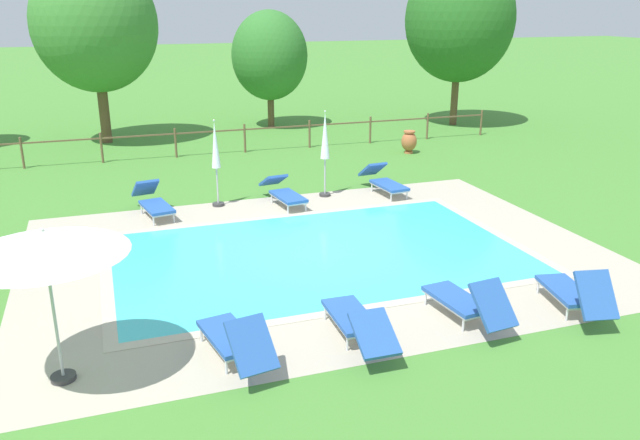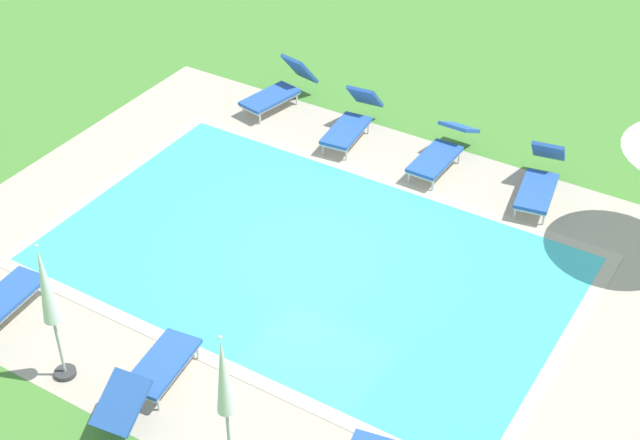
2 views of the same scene
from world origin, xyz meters
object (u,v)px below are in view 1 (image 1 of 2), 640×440
(patio_umbrella_open_by_bench, at_px, (44,243))
(patio_umbrella_closed_row_west, at_px, (216,152))
(sun_lounger_north_near_steps, at_px, (284,192))
(tree_centre, at_px, (270,56))
(sun_lounger_north_mid, at_px, (235,339))
(sun_lounger_north_far, at_px, (384,181))
(sun_lounger_north_end, at_px, (357,321))
(terracotta_urn_near_fence, at_px, (409,141))
(patio_umbrella_closed_row_mid_west, at_px, (325,141))
(tree_east_mid, at_px, (95,25))
(sun_lounger_south_near_corner, at_px, (466,301))
(sun_lounger_south_mid, at_px, (575,292))
(tree_far_west, at_px, (460,20))
(sun_lounger_south_far, at_px, (153,201))

(patio_umbrella_open_by_bench, relative_size, patio_umbrella_closed_row_west, 1.00)
(sun_lounger_north_near_steps, relative_size, tree_centre, 0.42)
(patio_umbrella_open_by_bench, bearing_deg, sun_lounger_north_mid, -7.22)
(sun_lounger_north_far, distance_m, patio_umbrella_open_by_bench, 11.36)
(sun_lounger_north_end, relative_size, terracotta_urn_near_fence, 2.50)
(sun_lounger_north_mid, xyz_separation_m, patio_umbrella_closed_row_west, (1.22, 8.02, 1.10))
(sun_lounger_north_near_steps, height_order, sun_lounger_north_far, sun_lounger_north_far)
(patio_umbrella_closed_row_mid_west, xyz_separation_m, tree_east_mid, (-5.66, 9.88, 2.89))
(sun_lounger_south_near_corner, relative_size, terracotta_urn_near_fence, 2.37)
(sun_lounger_south_mid, distance_m, tree_far_west, 19.26)
(sun_lounger_south_far, xyz_separation_m, patio_umbrella_closed_row_west, (1.72, 0.28, 1.12))
(sun_lounger_north_near_steps, height_order, patio_umbrella_closed_row_mid_west, patio_umbrella_closed_row_mid_west)
(terracotta_urn_near_fence, bearing_deg, sun_lounger_north_end, -119.95)
(sun_lounger_north_near_steps, relative_size, patio_umbrella_closed_row_mid_west, 0.87)
(sun_lounger_north_far, bearing_deg, terracotta_urn_near_fence, 55.92)
(sun_lounger_north_mid, relative_size, tree_far_west, 0.28)
(tree_centre, bearing_deg, sun_lounger_north_near_steps, -103.25)
(sun_lounger_south_mid, xyz_separation_m, patio_umbrella_closed_row_west, (-4.77, 8.36, 1.10))
(sun_lounger_north_near_steps, distance_m, sun_lounger_south_near_corner, 7.65)
(sun_lounger_south_near_corner, height_order, patio_umbrella_open_by_bench, patio_umbrella_open_by_bench)
(sun_lounger_south_near_corner, height_order, patio_umbrella_closed_row_mid_west, patio_umbrella_closed_row_mid_west)
(patio_umbrella_closed_row_west, bearing_deg, sun_lounger_north_mid, -98.64)
(tree_east_mid, bearing_deg, sun_lounger_south_mid, -67.90)
(sun_lounger_south_near_corner, height_order, terracotta_urn_near_fence, sun_lounger_south_near_corner)
(sun_lounger_north_near_steps, relative_size, sun_lounger_north_mid, 1.06)
(patio_umbrella_open_by_bench, bearing_deg, sun_lounger_north_near_steps, 53.23)
(sun_lounger_north_end, height_order, sun_lounger_south_far, sun_lounger_south_far)
(sun_lounger_north_end, distance_m, sun_lounger_south_near_corner, 2.02)
(tree_east_mid, bearing_deg, sun_lounger_north_near_steps, -67.18)
(sun_lounger_south_mid, relative_size, tree_east_mid, 0.28)
(sun_lounger_south_near_corner, height_order, sun_lounger_south_far, sun_lounger_south_near_corner)
(sun_lounger_north_far, relative_size, sun_lounger_south_far, 1.00)
(tree_centre, height_order, tree_east_mid, tree_east_mid)
(sun_lounger_south_mid, xyz_separation_m, patio_umbrella_closed_row_mid_west, (-1.72, 8.30, 1.18))
(sun_lounger_north_mid, xyz_separation_m, sun_lounger_south_far, (-0.50, 7.74, -0.01))
(patio_umbrella_open_by_bench, xyz_separation_m, tree_centre, (8.11, 18.70, 0.96))
(terracotta_urn_near_fence, bearing_deg, sun_lounger_south_far, -155.04)
(sun_lounger_north_mid, distance_m, patio_umbrella_open_by_bench, 3.05)
(sun_lounger_south_far, bearing_deg, terracotta_urn_near_fence, 24.96)
(sun_lounger_south_near_corner, xyz_separation_m, tree_east_mid, (-5.40, 17.86, 4.08))
(sun_lounger_north_end, distance_m, patio_umbrella_open_by_bench, 4.82)
(patio_umbrella_open_by_bench, xyz_separation_m, tree_east_mid, (1.09, 17.53, 2.34))
(sun_lounger_north_mid, xyz_separation_m, sun_lounger_north_end, (1.99, -0.02, -0.03))
(sun_lounger_south_near_corner, distance_m, sun_lounger_south_far, 8.98)
(patio_umbrella_open_by_bench, relative_size, tree_centre, 0.47)
(terracotta_urn_near_fence, relative_size, tree_far_west, 0.11)
(sun_lounger_north_far, distance_m, sun_lounger_south_near_corner, 7.95)
(sun_lounger_north_far, relative_size, tree_east_mid, 0.30)
(patio_umbrella_closed_row_west, bearing_deg, sun_lounger_south_far, -170.74)
(patio_umbrella_closed_row_west, bearing_deg, sun_lounger_north_near_steps, -15.19)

